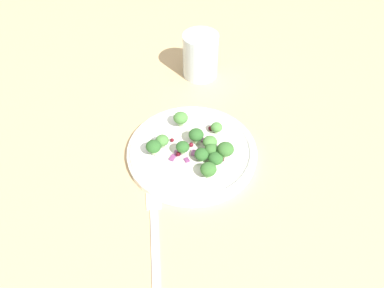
{
  "coord_description": "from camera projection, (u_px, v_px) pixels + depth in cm",
  "views": [
    {
      "loc": [
        -16.79,
        44.39,
        53.26
      ],
      "look_at": [
        1.83,
        1.11,
        2.7
      ],
      "focal_mm": 36.27,
      "sensor_mm": 36.0,
      "label": 1
    }
  ],
  "objects": [
    {
      "name": "ground_plane",
      "position": [
        203.0,
        156.0,
        0.72
      ],
      "size": [
        180.0,
        180.0,
        2.0
      ],
      "primitive_type": "cube",
      "color": "tan"
    },
    {
      "name": "plate",
      "position": [
        192.0,
        151.0,
        0.7
      ],
      "size": [
        23.58,
        23.58,
        1.7
      ],
      "color": "white",
      "rests_on": "ground_plane"
    },
    {
      "name": "dressing_pool",
      "position": [
        192.0,
        149.0,
        0.7
      ],
      "size": [
        13.68,
        13.68,
        0.2
      ],
      "primitive_type": "cylinder",
      "color": "white",
      "rests_on": "plate"
    },
    {
      "name": "broccoli_floret_0",
      "position": [
        153.0,
        147.0,
        0.68
      ],
      "size": [
        2.71,
        2.71,
        2.74
      ],
      "color": "#ADD18E",
      "rests_on": "plate"
    },
    {
      "name": "broccoli_floret_1",
      "position": [
        226.0,
        149.0,
        0.67
      ],
      "size": [
        2.93,
        2.93,
        2.97
      ],
      "color": "#ADD18E",
      "rests_on": "plate"
    },
    {
      "name": "broccoli_floret_2",
      "position": [
        181.0,
        118.0,
        0.73
      ],
      "size": [
        2.78,
        2.78,
        2.81
      ],
      "color": "#8EB77A",
      "rests_on": "plate"
    },
    {
      "name": "broccoli_floret_3",
      "position": [
        208.0,
        170.0,
        0.65
      ],
      "size": [
        2.77,
        2.77,
        2.81
      ],
      "color": "#8EB77A",
      "rests_on": "plate"
    },
    {
      "name": "broccoli_floret_4",
      "position": [
        196.0,
        135.0,
        0.7
      ],
      "size": [
        2.74,
        2.74,
        2.78
      ],
      "color": "#9EC684",
      "rests_on": "plate"
    },
    {
      "name": "broccoli_floret_5",
      "position": [
        202.0,
        155.0,
        0.67
      ],
      "size": [
        2.57,
        2.57,
        2.6
      ],
      "color": "#ADD18E",
      "rests_on": "plate"
    },
    {
      "name": "broccoli_floret_6",
      "position": [
        183.0,
        147.0,
        0.68
      ],
      "size": [
        2.38,
        2.38,
        2.41
      ],
      "color": "#8EB77A",
      "rests_on": "plate"
    },
    {
      "name": "broccoli_floret_7",
      "position": [
        216.0,
        159.0,
        0.67
      ],
      "size": [
        2.64,
        2.64,
        2.67
      ],
      "color": "#ADD18E",
      "rests_on": "plate"
    },
    {
      "name": "broccoli_floret_8",
      "position": [
        210.0,
        142.0,
        0.69
      ],
      "size": [
        2.58,
        2.58,
        2.61
      ],
      "color": "#9EC684",
      "rests_on": "plate"
    },
    {
      "name": "broccoli_floret_9",
      "position": [
        217.0,
        127.0,
        0.72
      ],
      "size": [
        2.17,
        2.17,
        2.2
      ],
      "color": "#8EB77A",
      "rests_on": "plate"
    },
    {
      "name": "broccoli_floret_10",
      "position": [
        162.0,
        141.0,
        0.69
      ],
      "size": [
        2.4,
        2.4,
        2.43
      ],
      "color": "#8EB77A",
      "rests_on": "plate"
    },
    {
      "name": "broccoli_floret_11",
      "position": [
        211.0,
        149.0,
        0.67
      ],
      "size": [
        2.28,
        2.28,
        2.3
      ],
      "color": "#8EB77A",
      "rests_on": "plate"
    },
    {
      "name": "cranberry_0",
      "position": [
        178.0,
        154.0,
        0.68
      ],
      "size": [
        0.83,
        0.83,
        0.83
      ],
      "primitive_type": "sphere",
      "color": "#4C0A14",
      "rests_on": "plate"
    },
    {
      "name": "cranberry_1",
      "position": [
        172.0,
        140.0,
        0.71
      ],
      "size": [
        0.72,
        0.72,
        0.72
      ],
      "primitive_type": "sphere",
      "color": "maroon",
      "rests_on": "plate"
    },
    {
      "name": "cranberry_2",
      "position": [
        211.0,
        128.0,
        0.73
      ],
      "size": [
        0.88,
        0.88,
        0.88
      ],
      "primitive_type": "sphere",
      "color": "#4C0A14",
      "rests_on": "plate"
    },
    {
      "name": "cranberry_3",
      "position": [
        191.0,
        145.0,
        0.7
      ],
      "size": [
        0.84,
        0.84,
        0.84
      ],
      "primitive_type": "sphere",
      "color": "maroon",
      "rests_on": "plate"
    },
    {
      "name": "cranberry_4",
      "position": [
        222.0,
        159.0,
        0.68
      ],
      "size": [
        0.82,
        0.82,
        0.82
      ],
      "primitive_type": "sphere",
      "color": "#4C0A14",
      "rests_on": "plate"
    },
    {
      "name": "onion_bit_0",
      "position": [
        173.0,
        158.0,
        0.68
      ],
      "size": [
        0.83,
        1.3,
        0.5
      ],
      "primitive_type": "cube",
      "rotation": [
        0.0,
        0.0,
        3.13
      ],
      "color": "#843D75",
      "rests_on": "plate"
    },
    {
      "name": "onion_bit_1",
      "position": [
        177.0,
        153.0,
        0.69
      ],
      "size": [
        1.4,
        1.25,
        0.35
      ],
      "primitive_type": "cube",
      "rotation": [
        0.0,
        0.0,
        1.79
      ],
      "color": "#A35B93",
      "rests_on": "plate"
    },
    {
      "name": "onion_bit_2",
      "position": [
        194.0,
        153.0,
        0.69
      ],
      "size": [
        1.11,
        1.08,
        0.59
      ],
      "primitive_type": "cube",
      "rotation": [
        0.0,
        0.0,
        0.09
      ],
      "color": "#A35B93",
      "rests_on": "plate"
    },
    {
      "name": "onion_bit_3",
      "position": [
        203.0,
        140.0,
        0.71
      ],
      "size": [
        1.31,
        1.22,
        0.53
      ],
      "primitive_type": "cube",
      "rotation": [
        0.0,
        0.0,
        1.13
      ],
      "color": "#A35B93",
      "rests_on": "plate"
    },
    {
      "name": "onion_bit_4",
      "position": [
        187.0,
        160.0,
        0.68
      ],
      "size": [
        1.29,
        1.27,
        0.31
      ],
      "primitive_type": "cube",
      "rotation": [
        0.0,
        0.0,
        2.44
      ],
      "color": "#843D75",
      "rests_on": "plate"
    },
    {
      "name": "fork",
      "position": [
        155.0,
        234.0,
        0.6
      ],
      "size": [
        10.54,
        17.17,
        0.5
      ],
      "color": "silver",
      "rests_on": "ground_plane"
    },
    {
      "name": "water_glass",
      "position": [
        200.0,
        56.0,
        0.84
      ],
      "size": [
        7.68,
        7.68,
        9.82
      ],
      "primitive_type": "cylinder",
      "color": "silver",
      "rests_on": "ground_plane"
    }
  ]
}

